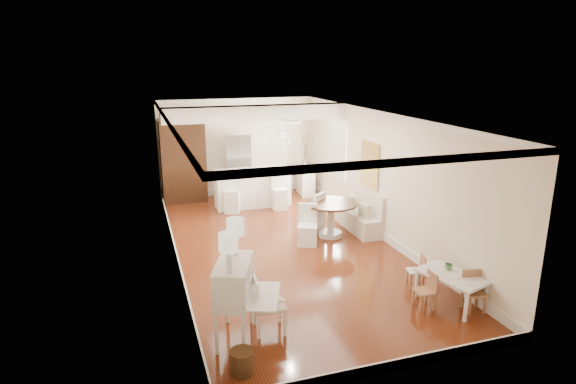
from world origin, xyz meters
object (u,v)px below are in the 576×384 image
dining_table (331,219)px  sideboard (306,181)px  slip_chair_near (308,225)px  bar_stool_right (279,193)px  wicker_basket (242,362)px  kids_chair_a (424,291)px  slip_chair_far (312,212)px  breakfast_counter (253,188)px  kids_chair_b (416,271)px  gustavian_armchair (269,304)px  secretary_bureau (234,301)px  fridge (251,166)px  kids_table (450,290)px  kids_chair_c (474,292)px  pantry_cabinet (183,161)px  bar_stool_left (232,195)px

dining_table → sideboard: sideboard is taller
slip_chair_near → bar_stool_right: 2.59m
wicker_basket → sideboard: bearing=64.6°
kids_chair_a → dining_table: dining_table is taller
slip_chair_far → breakfast_counter: size_ratio=0.46×
dining_table → kids_chair_b: bearing=-80.5°
wicker_basket → gustavian_armchair: bearing=54.7°
secretary_bureau → dining_table: 4.48m
kids_chair_b → slip_chair_near: size_ratio=0.67×
dining_table → fridge: (-0.91, 3.84, 0.50)m
kids_chair_a → fridge: size_ratio=0.34×
kids_table → bar_stool_right: bar_stool_right is taller
kids_chair_c → bar_stool_right: size_ratio=0.73×
fridge → wicker_basket: bearing=-104.5°
secretary_bureau → gustavian_armchair: bearing=25.6°
kids_chair_c → breakfast_counter: (-1.96, 6.59, 0.19)m
gustavian_armchair → slip_chair_far: bearing=-23.5°
gustavian_armchair → sideboard: 7.48m
dining_table → pantry_cabinet: size_ratio=0.51×
secretary_bureau → slip_chair_far: secretary_bureau is taller
wicker_basket → pantry_cabinet: 8.15m
gustavian_armchair → kids_chair_a: size_ratio=1.38×
secretary_bureau → breakfast_counter: bearing=94.6°
secretary_bureau → slip_chair_far: 4.66m
breakfast_counter → bar_stool_left: 0.75m
gustavian_armchair → kids_table: size_ratio=0.80×
breakfast_counter → bar_stool_left: (-0.64, -0.37, -0.04)m
kids_chair_a → slip_chair_far: bearing=-170.5°
wicker_basket → sideboard: (3.66, 7.69, 0.25)m
dining_table → bar_stool_right: bearing=102.6°
kids_chair_b → kids_chair_c: bearing=35.8°
gustavian_armchair → slip_chair_near: (1.72, 3.05, 0.01)m
bar_stool_left → sideboard: 2.64m
secretary_bureau → dining_table: bearing=70.3°
dining_table → slip_chair_near: slip_chair_near is taller
wicker_basket → slip_chair_far: slip_chair_far is taller
wicker_basket → kids_chair_a: kids_chair_a is taller
wicker_basket → breakfast_counter: bearing=74.9°
gustavian_armchair → kids_table: gustavian_armchair is taller
fridge → gustavian_armchair: bearing=-101.6°
kids_chair_a → bar_stool_right: 5.80m
slip_chair_near → pantry_cabinet: pantry_cabinet is taller
kids_chair_a → bar_stool_left: 6.20m
breakfast_counter → slip_chair_near: bearing=-81.9°
sideboard → slip_chair_far: bearing=-100.9°
bar_stool_left → sideboard: (2.42, 1.06, -0.07)m
slip_chair_near → secretary_bureau: bearing=-103.3°
slip_chair_far → bar_stool_left: bearing=-90.4°
kids_chair_b → bar_stool_left: bearing=-141.6°
secretary_bureau → kids_table: size_ratio=1.11×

